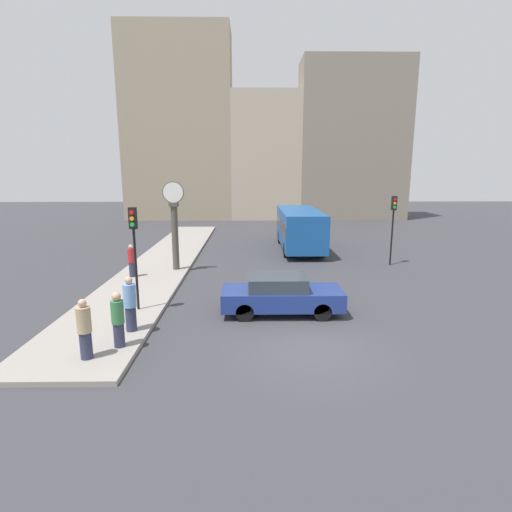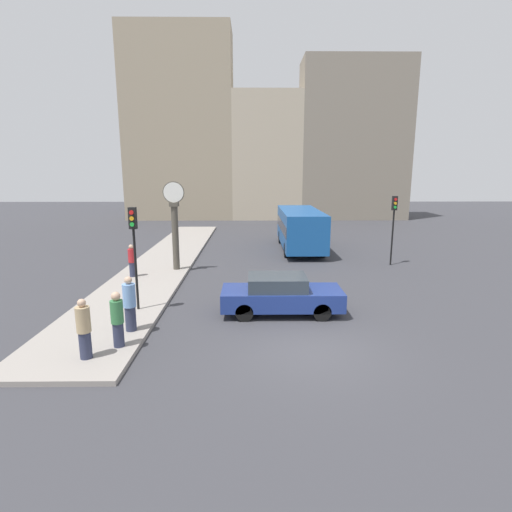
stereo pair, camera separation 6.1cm
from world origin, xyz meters
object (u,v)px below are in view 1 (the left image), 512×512
bus_distant (300,227)px  pedestrian_red_top (132,261)px  sedan_car (281,294)px  traffic_light_far (393,216)px  street_clock (175,227)px  pedestrian_tan_coat (85,329)px  pedestrian_green_hoodie (118,319)px  traffic_light_near (134,237)px  pedestrian_blue_stripe (130,304)px

bus_distant → pedestrian_red_top: 11.71m
sedan_car → bus_distant: bearing=80.0°
traffic_light_far → pedestrian_red_top: 13.90m
street_clock → pedestrian_red_top: 2.77m
bus_distant → pedestrian_red_top: bearing=-139.9°
pedestrian_tan_coat → pedestrian_green_hoodie: bearing=48.5°
street_clock → traffic_light_near: bearing=-92.5°
sedan_car → bus_distant: size_ratio=0.54×
traffic_light_near → pedestrian_red_top: traffic_light_near is taller
traffic_light_far → bus_distant: bearing=134.4°
traffic_light_near → pedestrian_red_top: size_ratio=2.38×
pedestrian_red_top → street_clock: bearing=39.1°
street_clock → sedan_car: bearing=-51.9°
pedestrian_blue_stripe → pedestrian_tan_coat: bearing=-108.6°
street_clock → bus_distant: bearing=40.4°
pedestrian_green_hoodie → pedestrian_red_top: 8.12m
traffic_light_near → traffic_light_far: (11.91, 7.61, -0.09)m
pedestrian_red_top → pedestrian_blue_stripe: bearing=-74.2°
sedan_car → street_clock: 8.17m
pedestrian_green_hoodie → pedestrian_tan_coat: pedestrian_tan_coat is taller
traffic_light_near → pedestrian_tan_coat: 4.36m
street_clock → pedestrian_red_top: size_ratio=2.86×
sedan_car → pedestrian_green_hoodie: 5.78m
pedestrian_tan_coat → traffic_light_far: bearing=43.4°
traffic_light_near → pedestrian_blue_stripe: traffic_light_near is taller
traffic_light_near → traffic_light_far: traffic_light_near is taller
street_clock → pedestrian_red_top: bearing=-140.9°
sedan_car → pedestrian_red_top: (-6.78, 4.80, 0.21)m
pedestrian_red_top → pedestrian_green_hoodie: bearing=-76.4°
pedestrian_tan_coat → bus_distant: bearing=64.5°
street_clock → pedestrian_tan_coat: size_ratio=2.69×
sedan_car → pedestrian_tan_coat: size_ratio=2.61×
pedestrian_tan_coat → pedestrian_blue_stripe: bearing=71.4°
bus_distant → street_clock: bearing=-139.6°
street_clock → pedestrian_tan_coat: (-0.58, -10.11, -1.39)m
pedestrian_green_hoodie → traffic_light_near: bearing=96.0°
sedan_car → pedestrian_tan_coat: (-5.52, -3.82, 0.26)m
traffic_light_far → pedestrian_red_top: size_ratio=2.44×
pedestrian_tan_coat → pedestrian_red_top: bearing=98.3°
bus_distant → traffic_light_near: bearing=-121.1°
sedan_car → pedestrian_blue_stripe: pedestrian_blue_stripe is taller
sedan_car → pedestrian_green_hoodie: pedestrian_green_hoodie is taller
traffic_light_far → street_clock: size_ratio=0.85×
pedestrian_blue_stripe → traffic_light_far: bearing=39.7°
traffic_light_far → street_clock: (-11.63, -1.43, -0.36)m
street_clock → pedestrian_tan_coat: 10.23m
street_clock → pedestrian_blue_stripe: 8.30m
sedan_car → traffic_light_far: (6.69, 7.72, 2.01)m
sedan_car → traffic_light_near: bearing=178.8°
sedan_car → bus_distant: (2.17, 12.33, 0.79)m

